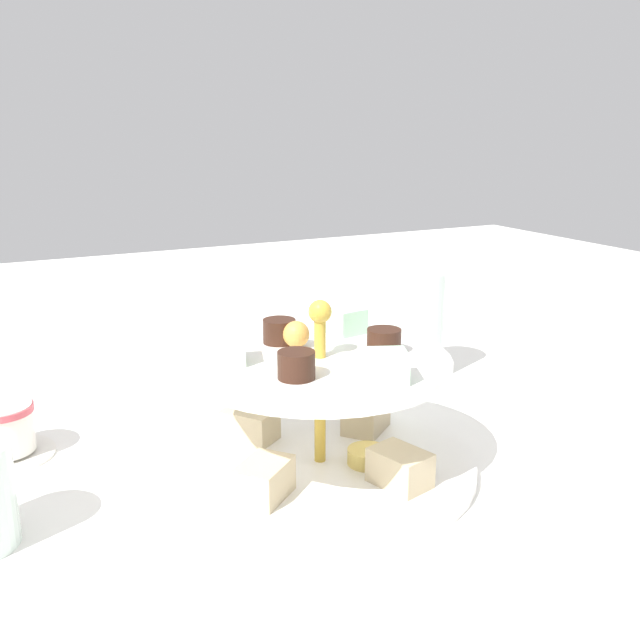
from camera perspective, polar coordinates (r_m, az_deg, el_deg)
ground_plane at (r=0.67m, az=0.00°, el=-11.59°), size 2.40×2.40×0.00m
tiered_serving_stand at (r=0.65m, az=0.03°, el=-7.78°), size 0.28×0.28×0.16m
water_glass_tall_right at (r=0.90m, az=7.47°, el=-0.35°), size 0.07×0.07×0.13m
teacup_with_saucer at (r=0.75m, az=-23.39°, el=-7.98°), size 0.09×0.09×0.05m
butter_knife_right at (r=0.93m, az=-12.81°, el=-4.02°), size 0.17×0.04×0.00m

